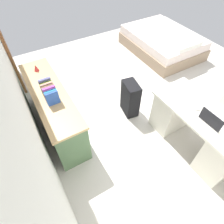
# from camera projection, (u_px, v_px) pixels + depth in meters

# --- Properties ---
(ground_plane) EXTENTS (5.62, 5.62, 0.00)m
(ground_plane) POSITION_uv_depth(u_px,v_px,m) (151.00, 92.00, 3.93)
(ground_plane) COLOR beige
(wall_back) EXTENTS (4.54, 0.10, 2.77)m
(wall_back) POSITION_uv_depth(u_px,v_px,m) (5.00, 71.00, 2.13)
(wall_back) COLOR silver
(wall_back) RESTS_ON ground_plane
(door_wooden) EXTENTS (0.88, 0.05, 2.04)m
(door_wooden) POSITION_uv_depth(u_px,v_px,m) (1.00, 37.00, 3.41)
(door_wooden) COLOR brown
(door_wooden) RESTS_ON ground_plane
(desk) EXTENTS (1.45, 0.69, 0.74)m
(desk) POSITION_uv_depth(u_px,v_px,m) (197.00, 129.00, 2.83)
(desk) COLOR silver
(desk) RESTS_ON ground_plane
(credenza) EXTENTS (1.80, 0.48, 0.79)m
(credenza) POSITION_uv_depth(u_px,v_px,m) (54.00, 110.00, 3.07)
(credenza) COLOR #4C6B47
(credenza) RESTS_ON ground_plane
(bed) EXTENTS (1.90, 1.40, 0.58)m
(bed) POSITION_uv_depth(u_px,v_px,m) (162.00, 42.00, 4.82)
(bed) COLOR gray
(bed) RESTS_ON ground_plane
(suitcase_black) EXTENTS (0.39, 0.27, 0.65)m
(suitcase_black) POSITION_uv_depth(u_px,v_px,m) (130.00, 99.00, 3.35)
(suitcase_black) COLOR black
(suitcase_black) RESTS_ON ground_plane
(laptop) EXTENTS (0.31, 0.23, 0.21)m
(laptop) POSITION_uv_depth(u_px,v_px,m) (212.00, 121.00, 2.41)
(laptop) COLOR silver
(laptop) RESTS_ON desk
(computer_mouse) EXTENTS (0.06, 0.10, 0.03)m
(computer_mouse) POSITION_uv_depth(u_px,v_px,m) (198.00, 108.00, 2.60)
(computer_mouse) COLOR white
(computer_mouse) RESTS_ON desk
(book_row) EXTENTS (0.31, 0.17, 0.24)m
(book_row) POSITION_uv_depth(u_px,v_px,m) (49.00, 92.00, 2.61)
(book_row) COLOR #2D54B0
(book_row) RESTS_ON credenza
(figurine_small) EXTENTS (0.08, 0.08, 0.11)m
(figurine_small) POSITION_uv_depth(u_px,v_px,m) (36.00, 68.00, 3.07)
(figurine_small) COLOR red
(figurine_small) RESTS_ON credenza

